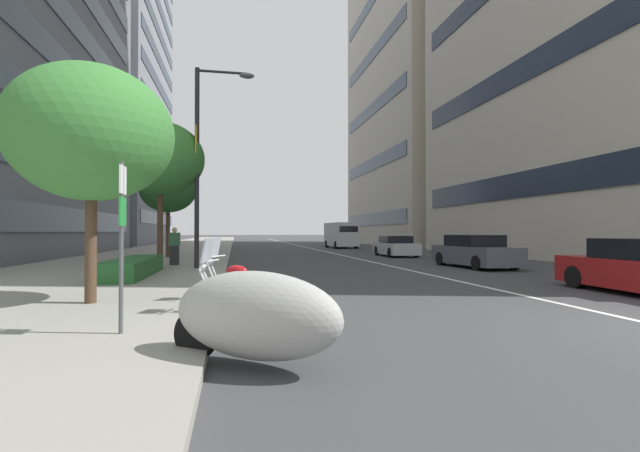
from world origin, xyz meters
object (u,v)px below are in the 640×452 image
Objects in this scene: motorcycle_by_sign_pole at (244,297)px; pedestrian_on_plaza at (174,246)px; motorcycle_under_tarp at (254,315)px; street_lamp_with_banners at (206,146)px; delivery_van_ahead at (341,234)px; street_tree_far_plaza at (160,159)px; car_following_behind at (396,247)px; street_tree_by_lamp_post at (92,134)px; car_far_down_avenue at (475,252)px; street_tree_near_plaza_corner at (168,189)px; parking_sign_by_curb at (122,226)px; motorcycle_nearest_camera at (242,287)px.

motorcycle_by_sign_pole is 12.01m from pedestrian_on_plaza.
motorcycle_under_tarp is 13.41m from street_lamp_with_banners.
street_tree_far_plaza is at bearing 148.04° from delivery_van_ahead.
car_following_behind is 21.50m from street_tree_by_lamp_post.
street_lamp_with_banners is (0.15, 11.55, 4.28)m from car_far_down_avenue.
street_tree_by_lamp_post is at bearing -176.84° from street_tree_near_plaza_corner.
motorcycle_by_sign_pole is 0.44× the size of street_tree_by_lamp_post.
street_lamp_with_banners is (11.16, -0.41, 3.30)m from parking_sign_by_curb.
street_lamp_with_banners is at bearing -66.12° from motorcycle_by_sign_pole.
street_tree_far_plaza is at bearing 79.31° from street_lamp_with_banners.
car_far_down_avenue is 0.95× the size of street_tree_by_lamp_post.
motorcycle_nearest_camera is 0.25× the size of street_lamp_with_banners.
car_following_behind is (18.57, -9.92, 0.18)m from motorcycle_by_sign_pole.
pedestrian_on_plaza is (10.35, 2.70, 0.53)m from motorcycle_nearest_camera.
pedestrian_on_plaza is at bearing 38.10° from street_lamp_with_banners.
motorcycle_by_sign_pole reaches higher than car_following_behind.
street_tree_near_plaza_corner is (-0.53, 13.83, 3.38)m from car_following_behind.
car_far_down_avenue is 0.86× the size of delivery_van_ahead.
car_far_down_avenue is 1.07× the size of car_following_behind.
parking_sign_by_curb is 13.00m from pedestrian_on_plaza.
motorcycle_under_tarp is at bearing -173.80° from street_lamp_with_banners.
street_lamp_with_banners is 4.59m from pedestrian_on_plaza.
pedestrian_on_plaza is (-6.88, 12.64, 0.35)m from car_following_behind.
motorcycle_nearest_camera is 13.26m from car_far_down_avenue.
motorcycle_nearest_camera is at bearing -33.42° from parking_sign_by_curb.
parking_sign_by_curb is (-34.06, 11.54, 0.36)m from delivery_van_ahead.
car_following_behind is 2.61× the size of pedestrian_on_plaza.
street_tree_near_plaza_corner is (7.80, 0.84, -0.47)m from street_tree_far_plaza.
car_far_down_avenue is 13.84m from street_tree_far_plaza.
pedestrian_on_plaza reaches higher than motorcycle_under_tarp.
parking_sign_by_curb is at bearing 159.05° from delivery_van_ahead.
street_tree_near_plaza_corner is (16.70, 3.89, 3.56)m from motorcycle_nearest_camera.
motorcycle_nearest_camera is 32.98m from delivery_van_ahead.
motorcycle_nearest_camera is 3.34m from parking_sign_by_curb.
car_far_down_avenue is at bearing -92.07° from street_tree_far_plaza.
street_tree_near_plaza_corner reaches higher than delivery_van_ahead.
motorcycle_nearest_camera is at bearing -95.82° from street_tree_by_lamp_post.
pedestrian_on_plaza is at bearing -60.62° from motorcycle_by_sign_pole.
street_tree_by_lamp_post is at bearing 20.31° from motorcycle_nearest_camera.
motorcycle_nearest_camera is 4.32m from street_tree_by_lamp_post.
motorcycle_under_tarp is 0.53× the size of car_following_behind.
car_far_down_avenue reaches higher than car_following_behind.
street_lamp_with_banners is 1.37× the size of street_tree_far_plaza.
delivery_van_ahead is at bearing -81.21° from motorcycle_nearest_camera.
motorcycle_by_sign_pole is 1.08× the size of motorcycle_nearest_camera.
street_tree_by_lamp_post is 10.37m from pedestrian_on_plaza.
street_lamp_with_banners is at bearing -162.34° from street_tree_near_plaza_corner.
car_following_behind is 14.84m from street_lamp_with_banners.
motorcycle_nearest_camera is at bearing -52.99° from motorcycle_under_tarp.
motorcycle_under_tarp is at bearing 156.61° from car_following_behind.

